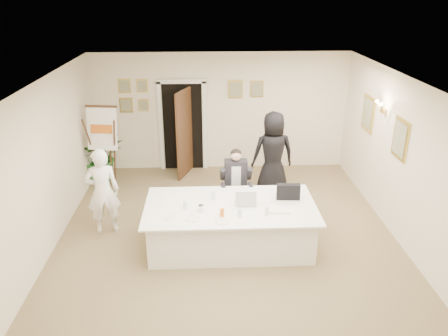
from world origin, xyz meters
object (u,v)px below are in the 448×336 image
seated_man (236,183)px  oj_glass (222,213)px  conference_table (230,225)px  paper_stack (279,210)px  standing_man (103,192)px  steel_jug (201,208)px  potted_palm (100,156)px  laptop_bag (288,192)px  flip_chart (106,151)px  laptop (245,196)px  standing_woman (273,154)px

seated_man → oj_glass: size_ratio=10.53×
conference_table → paper_stack: size_ratio=8.64×
paper_stack → standing_man: bearing=165.4°
paper_stack → steel_jug: size_ratio=3.02×
potted_palm → laptop_bag: 4.66m
flip_chart → oj_glass: bearing=-49.9°
seated_man → laptop: size_ratio=3.76×
standing_man → standing_woman: (3.25, 1.50, 0.09)m
laptop_bag → standing_man: bearing=177.2°
laptop → oj_glass: size_ratio=2.80×
potted_palm → conference_table: bearing=-45.6°
standing_man → oj_glass: 2.28m
laptop_bag → oj_glass: 1.29m
conference_table → steel_jug: (-0.49, -0.18, 0.44)m
conference_table → standing_woman: size_ratio=1.59×
paper_stack → oj_glass: oj_glass is taller
paper_stack → seated_man: bearing=114.7°
potted_palm → flip_chart: bearing=-56.5°
conference_table → laptop: bearing=15.8°
standing_woman → potted_palm: (-3.82, 0.80, -0.29)m
flip_chart → laptop_bag: 4.25m
conference_table → standing_woman: standing_woman is taller
flip_chart → standing_woman: bearing=-7.0°
standing_woman → oj_glass: (-1.17, -2.43, -0.06)m
seated_man → flip_chart: (-2.73, 1.39, 0.17)m
conference_table → potted_palm: size_ratio=2.36×
standing_woman → paper_stack: size_ratio=5.43×
standing_man → potted_palm: (-0.57, 2.30, -0.20)m
seated_man → flip_chart: flip_chart is taller
paper_stack → potted_palm: bearing=139.3°
potted_palm → standing_woman: bearing=-11.8°
laptop → steel_jug: 0.79m
laptop → oj_glass: bearing=-133.1°
conference_table → oj_glass: bearing=-112.9°
conference_table → seated_man: bearing=81.3°
potted_palm → oj_glass: (2.65, -3.23, 0.23)m
oj_glass → laptop_bag: bearing=25.6°
standing_woman → paper_stack: bearing=79.3°
conference_table → steel_jug: steel_jug is taller
conference_table → laptop: size_ratio=7.88×
laptop_bag → seated_man: bearing=136.1°
seated_man → conference_table: bearing=-104.3°
laptop_bag → steel_jug: laptop_bag is taller
flip_chart → standing_man: flip_chart is taller
conference_table → steel_jug: 0.68m
standing_man → standing_woman: 3.58m
standing_woman → laptop: 2.13m
seated_man → flip_chart: size_ratio=0.74×
standing_woman → conference_table: bearing=58.8°
seated_man → laptop_bag: bearing=-53.2°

